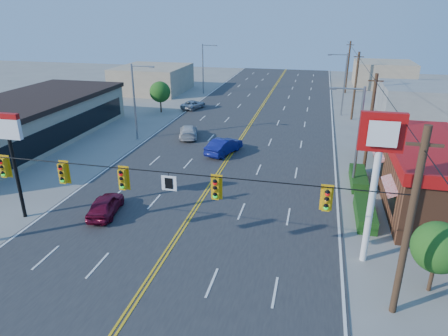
% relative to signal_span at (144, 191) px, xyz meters
% --- Properties ---
extents(ground, '(160.00, 160.00, 0.00)m').
position_rel_signal_span_xyz_m(ground, '(0.12, 0.00, -4.89)').
color(ground, gray).
rests_on(ground, ground).
extents(road, '(20.00, 120.00, 0.06)m').
position_rel_signal_span_xyz_m(road, '(0.12, 20.00, -4.86)').
color(road, '#2D2D30').
rests_on(road, ground).
extents(signal_span, '(24.32, 0.34, 9.00)m').
position_rel_signal_span_xyz_m(signal_span, '(0.00, 0.00, 0.00)').
color(signal_span, '#47301E').
rests_on(signal_span, ground).
extents(kfc_pylon, '(2.20, 0.36, 8.50)m').
position_rel_signal_span_xyz_m(kfc_pylon, '(11.12, 4.00, 1.16)').
color(kfc_pylon, white).
rests_on(kfc_pylon, ground).
extents(strip_mall, '(10.40, 26.40, 4.40)m').
position_rel_signal_span_xyz_m(strip_mall, '(-21.88, 18.00, -2.63)').
color(strip_mall, tan).
rests_on(strip_mall, ground).
extents(pizza_hut_sign, '(1.90, 0.30, 6.85)m').
position_rel_signal_span_xyz_m(pizza_hut_sign, '(-10.88, 4.00, 0.30)').
color(pizza_hut_sign, black).
rests_on(pizza_hut_sign, ground).
extents(streetlight_se, '(2.55, 0.25, 8.00)m').
position_rel_signal_span_xyz_m(streetlight_se, '(10.91, 14.00, -0.37)').
color(streetlight_se, gray).
rests_on(streetlight_se, ground).
extents(streetlight_ne, '(2.55, 0.25, 8.00)m').
position_rel_signal_span_xyz_m(streetlight_ne, '(10.91, 38.00, -0.37)').
color(streetlight_ne, gray).
rests_on(streetlight_ne, ground).
extents(streetlight_sw, '(2.55, 0.25, 8.00)m').
position_rel_signal_span_xyz_m(streetlight_sw, '(-10.67, 22.00, -0.37)').
color(streetlight_sw, gray).
rests_on(streetlight_sw, ground).
extents(streetlight_nw, '(2.55, 0.25, 8.00)m').
position_rel_signal_span_xyz_m(streetlight_nw, '(-10.67, 48.00, -0.37)').
color(streetlight_nw, gray).
rests_on(streetlight_nw, ground).
extents(utility_pole_near, '(0.28, 0.28, 8.40)m').
position_rel_signal_span_xyz_m(utility_pole_near, '(12.32, 18.00, -0.69)').
color(utility_pole_near, '#47301E').
rests_on(utility_pole_near, ground).
extents(utility_pole_mid, '(0.28, 0.28, 8.40)m').
position_rel_signal_span_xyz_m(utility_pole_mid, '(12.32, 36.00, -0.69)').
color(utility_pole_mid, '#47301E').
rests_on(utility_pole_mid, ground).
extents(utility_pole_far, '(0.28, 0.28, 8.40)m').
position_rel_signal_span_xyz_m(utility_pole_far, '(12.32, 54.00, -0.69)').
color(utility_pole_far, '#47301E').
rests_on(utility_pole_far, ground).
extents(tree_kfc_rear, '(2.94, 2.94, 4.41)m').
position_rel_signal_span_xyz_m(tree_kfc_rear, '(13.62, 22.00, -1.95)').
color(tree_kfc_rear, '#47301E').
rests_on(tree_kfc_rear, ground).
extents(tree_kfc_front, '(2.52, 2.52, 3.78)m').
position_rel_signal_span_xyz_m(tree_kfc_front, '(14.12, 2.00, -2.37)').
color(tree_kfc_front, '#47301E').
rests_on(tree_kfc_front, ground).
extents(tree_west, '(2.80, 2.80, 4.20)m').
position_rel_signal_span_xyz_m(tree_west, '(-12.88, 34.00, -2.09)').
color(tree_west, '#47301E').
rests_on(tree_west, ground).
extents(bld_east_mid, '(12.00, 10.00, 4.00)m').
position_rel_signal_span_xyz_m(bld_east_mid, '(22.12, 40.00, -2.89)').
color(bld_east_mid, gray).
rests_on(bld_east_mid, ground).
extents(bld_west_far, '(11.00, 12.00, 4.20)m').
position_rel_signal_span_xyz_m(bld_west_far, '(-19.88, 48.00, -2.79)').
color(bld_west_far, tan).
rests_on(bld_west_far, ground).
extents(bld_east_far, '(10.00, 10.00, 4.40)m').
position_rel_signal_span_xyz_m(bld_east_far, '(19.12, 62.00, -2.69)').
color(bld_east_far, tan).
rests_on(bld_east_far, ground).
extents(car_magenta, '(2.28, 4.25, 1.38)m').
position_rel_signal_span_xyz_m(car_magenta, '(-5.61, 5.53, -4.20)').
color(car_magenta, maroon).
rests_on(car_magenta, ground).
extents(car_blue, '(3.03, 4.94, 1.54)m').
position_rel_signal_span_xyz_m(car_blue, '(-0.58, 19.42, -4.12)').
color(car_blue, navy).
rests_on(car_blue, ground).
extents(car_white, '(3.09, 4.97, 1.34)m').
position_rel_signal_span_xyz_m(car_white, '(-5.60, 23.72, -4.21)').
color(car_white, beige).
rests_on(car_white, ground).
extents(car_silver, '(3.04, 4.57, 1.17)m').
position_rel_signal_span_xyz_m(car_silver, '(-9.16, 36.89, -4.30)').
color(car_silver, '#BCBDC2').
rests_on(car_silver, ground).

